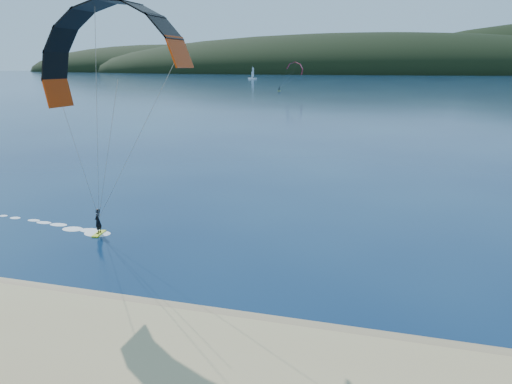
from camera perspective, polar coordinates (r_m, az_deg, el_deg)
ground at (r=22.62m, az=-20.23°, el=-17.77°), size 1800.00×1800.00×0.00m
wet_sand at (r=25.82m, az=-14.27°, el=-12.93°), size 220.00×2.50×0.10m
headland at (r=760.55m, az=15.60°, el=13.05°), size 1200.00×310.00×140.00m
kitesurfer_near at (r=28.32m, az=-15.89°, el=11.70°), size 20.54×8.14×14.14m
kitesurfer_far at (r=225.49m, az=4.43°, el=13.73°), size 12.74×7.46×13.03m
sailboat at (r=427.27m, az=-0.40°, el=12.98°), size 7.90×4.88×10.99m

